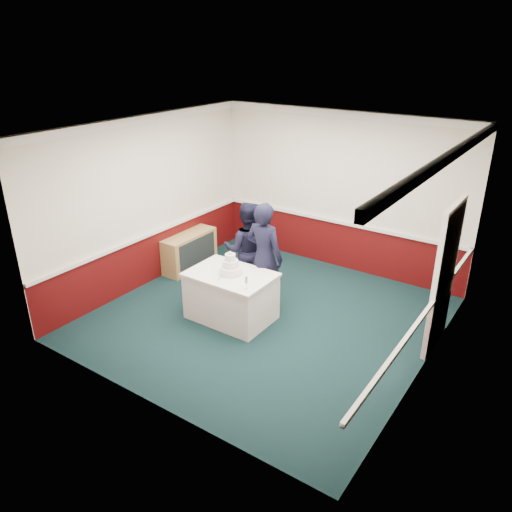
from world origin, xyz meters
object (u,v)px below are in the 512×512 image
Objects in this scene: cake_knife at (221,278)px; person_woman at (264,257)px; cake_table at (231,296)px; wedding_cake at (230,267)px; champagne_flute at (246,280)px; person_man at (247,249)px; sideboard at (190,251)px.

cake_knife is 0.85m from person_woman.
wedding_cake is at bearing 90.00° from cake_table.
person_man is at bearing 124.76° from champagne_flute.
person_woman reaches higher than cake_knife.
person_man is at bearing -25.09° from person_woman.
cake_knife is 1.07m from person_man.
wedding_cake is at bearing 69.29° from person_woman.
person_man reaches higher than cake_table.
cake_table is (1.82, -1.08, 0.05)m from sideboard.
person_woman is at bearing 122.48° from person_man.
cake_knife is at bearing 72.36° from person_woman.
champagne_flute is at bearing 92.97° from person_man.
sideboard is 0.91× the size of cake_table.
person_woman reaches higher than person_man.
wedding_cake is 0.22× the size of person_man.
champagne_flute reaches higher than sideboard.
cake_table is at bearing -90.00° from wedding_cake.
sideboard is 2.75m from champagne_flute.
person_woman is (0.26, 0.80, 0.12)m from cake_knife.
sideboard is 2.18m from wedding_cake.
wedding_cake is at bearing -30.60° from sideboard.
champagne_flute is 0.12× the size of person_man.
person_woman is (0.23, 0.60, 0.01)m from wedding_cake.
person_woman is at bearing 68.65° from wedding_cake.
wedding_cake is (1.82, -1.08, 0.55)m from sideboard.
sideboard is 0.66× the size of person_woman.
person_woman reaches higher than wedding_cake.
sideboard is at bearing -12.50° from person_woman.
cake_knife is (1.79, -1.28, 0.44)m from sideboard.
wedding_cake is at bearing 76.57° from person_man.
champagne_flute is at bearing -11.52° from cake_knife.
champagne_flute is at bearing 107.58° from person_woman.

